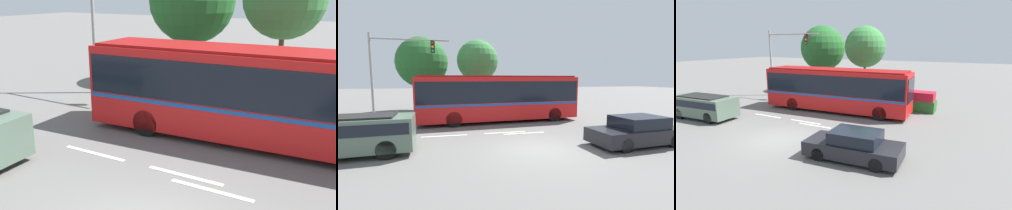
% 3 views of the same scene
% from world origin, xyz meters
% --- Properties ---
extents(city_bus, '(11.44, 3.17, 3.29)m').
position_xyz_m(city_bus, '(-0.30, 6.94, 1.87)').
color(city_bus, red).
rests_on(city_bus, ground).
extents(traffic_light_pole, '(5.73, 0.24, 6.40)m').
position_xyz_m(traffic_light_pole, '(-7.93, 9.73, 4.26)').
color(traffic_light_pole, gray).
rests_on(traffic_light_pole, ground).
extents(flowering_hedge, '(10.29, 1.37, 1.53)m').
position_xyz_m(flowering_hedge, '(1.45, 10.04, 0.75)').
color(flowering_hedge, '#286028').
rests_on(flowering_hedge, ground).
extents(street_tree_left, '(4.86, 4.86, 7.09)m').
position_xyz_m(street_tree_left, '(-6.33, 14.65, 4.65)').
color(street_tree_left, brown).
rests_on(street_tree_left, ground).
extents(lane_stripe_near, '(2.40, 0.16, 0.01)m').
position_xyz_m(lane_stripe_near, '(-4.05, 3.34, 0.01)').
color(lane_stripe_near, silver).
rests_on(lane_stripe_near, ground).
extents(lane_stripe_mid, '(2.40, 0.16, 0.01)m').
position_xyz_m(lane_stripe_mid, '(-0.70, 3.38, 0.01)').
color(lane_stripe_mid, silver).
rests_on(lane_stripe_mid, ground).
extents(lane_stripe_far, '(2.40, 0.16, 0.01)m').
position_xyz_m(lane_stripe_far, '(0.31, 2.96, 0.01)').
color(lane_stripe_far, silver).
rests_on(lane_stripe_far, ground).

